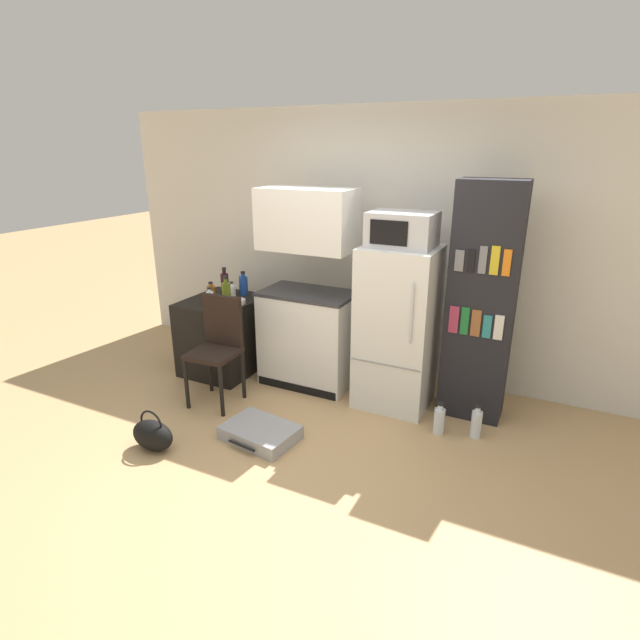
{
  "coord_description": "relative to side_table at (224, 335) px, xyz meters",
  "views": [
    {
      "loc": [
        1.62,
        -2.67,
        2.23
      ],
      "look_at": [
        -0.12,
        0.85,
        0.86
      ],
      "focal_mm": 28.0,
      "sensor_mm": 36.0,
      "label": 1
    }
  ],
  "objects": [
    {
      "name": "bottle_wine_dark",
      "position": [
        -0.06,
        0.15,
        0.51
      ],
      "size": [
        0.08,
        0.08,
        0.29
      ],
      "color": "black",
      "rests_on": "side_table"
    },
    {
      "name": "side_table",
      "position": [
        0.0,
        0.0,
        0.0
      ],
      "size": [
        0.68,
        0.78,
        0.77
      ],
      "color": "black",
      "rests_on": "ground_plane"
    },
    {
      "name": "kitchen_hutch",
      "position": [
        0.92,
        0.13,
        0.46
      ],
      "size": [
        0.89,
        0.54,
        1.88
      ],
      "color": "white",
      "rests_on": "ground_plane"
    },
    {
      "name": "wall_back",
      "position": [
        1.61,
        0.79,
        0.92
      ],
      "size": [
        6.4,
        0.1,
        2.6
      ],
      "color": "silver",
      "rests_on": "ground_plane"
    },
    {
      "name": "microwave",
      "position": [
        1.82,
        0.1,
        1.2
      ],
      "size": [
        0.53,
        0.42,
        0.29
      ],
      "color": "#B7B7BC",
      "rests_on": "refrigerator"
    },
    {
      "name": "refrigerator",
      "position": [
        1.82,
        0.1,
        0.34
      ],
      "size": [
        0.63,
        0.61,
        1.44
      ],
      "color": "silver",
      "rests_on": "ground_plane"
    },
    {
      "name": "bottle_olive_oil",
      "position": [
        0.22,
        -0.2,
        0.51
      ],
      "size": [
        0.08,
        0.08,
        0.31
      ],
      "color": "#566619",
      "rests_on": "side_table"
    },
    {
      "name": "bookshelf",
      "position": [
        2.49,
        0.22,
        0.62
      ],
      "size": [
        0.52,
        0.35,
        2.0
      ],
      "color": "black",
      "rests_on": "ground_plane"
    },
    {
      "name": "ground_plane",
      "position": [
        1.41,
        -1.21,
        -0.38
      ],
      "size": [
        24.0,
        24.0,
        0.0
      ],
      "primitive_type": "plane",
      "color": "tan"
    },
    {
      "name": "bottle_clear_short",
      "position": [
        0.07,
        -0.26,
        0.47
      ],
      "size": [
        0.07,
        0.07,
        0.2
      ],
      "color": "silver",
      "rests_on": "side_table"
    },
    {
      "name": "bottle_amber_beer",
      "position": [
        -0.04,
        -0.1,
        0.47
      ],
      "size": [
        0.09,
        0.09,
        0.2
      ],
      "color": "brown",
      "rests_on": "side_table"
    },
    {
      "name": "water_bottle_front",
      "position": [
        2.6,
        -0.17,
        -0.26
      ],
      "size": [
        0.08,
        0.08,
        0.29
      ],
      "color": "silver",
      "rests_on": "ground_plane"
    },
    {
      "name": "bottle_blue_soda",
      "position": [
        0.1,
        0.25,
        0.49
      ],
      "size": [
        0.09,
        0.09,
        0.25
      ],
      "color": "#1E47A3",
      "rests_on": "side_table"
    },
    {
      "name": "bottle_milk_white",
      "position": [
        0.05,
        0.11,
        0.45
      ],
      "size": [
        0.09,
        0.09,
        0.16
      ],
      "color": "white",
      "rests_on": "side_table"
    },
    {
      "name": "chair",
      "position": [
        0.37,
        -0.55,
        0.2
      ],
      "size": [
        0.43,
        0.43,
        0.98
      ],
      "rotation": [
        0.0,
        0.0,
        0.07
      ],
      "color": "black",
      "rests_on": "ground_plane"
    },
    {
      "name": "handbag",
      "position": [
        0.39,
        -1.46,
        -0.26
      ],
      "size": [
        0.36,
        0.2,
        0.33
      ],
      "color": "black",
      "rests_on": "ground_plane"
    },
    {
      "name": "suitcase_large_flat",
      "position": [
        1.06,
        -0.97,
        -0.33
      ],
      "size": [
        0.62,
        0.49,
        0.11
      ],
      "rotation": [
        0.0,
        0.0,
        -0.13
      ],
      "color": "#99999E",
      "rests_on": "ground_plane"
    },
    {
      "name": "bowl",
      "position": [
        0.23,
        -0.04,
        0.4
      ],
      "size": [
        0.16,
        0.16,
        0.04
      ],
      "color": "silver",
      "rests_on": "side_table"
    },
    {
      "name": "water_bottle_middle",
      "position": [
        2.32,
        -0.25,
        -0.26
      ],
      "size": [
        0.09,
        0.09,
        0.28
      ],
      "color": "silver",
      "rests_on": "ground_plane"
    }
  ]
}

